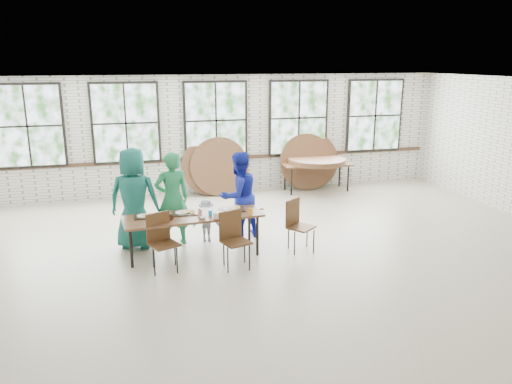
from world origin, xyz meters
TOP-DOWN VIEW (x-y plane):
  - room at (0.00, 4.44)m, footprint 12.00×12.00m
  - dining_table at (-1.16, 0.29)m, footprint 2.46×1.01m
  - chair_near_left at (-1.75, -0.18)m, footprint 0.55×0.54m
  - chair_near_right at (-0.59, -0.36)m, footprint 0.53×0.52m
  - chair_spare at (0.67, 0.06)m, footprint 0.58×0.58m
  - adult_teal at (-2.14, 0.94)m, footprint 1.04×0.83m
  - adult_green at (-1.45, 0.94)m, footprint 0.70×0.52m
  - toddler at (-0.83, 0.94)m, footprint 0.59×0.44m
  - adult_blue at (-0.20, 0.94)m, footprint 1.01×0.92m
  - storage_table at (2.56, 3.95)m, footprint 1.83×0.83m
  - tabletop_clutter at (-1.11, 0.26)m, footprint 2.01×0.63m
  - round_tops_stacked at (2.56, 3.95)m, footprint 1.50×1.50m
  - round_tops_leaning at (1.20, 4.25)m, footprint 4.23×0.50m

SIDE VIEW (x-z plane):
  - toddler at x=-0.83m, z-range 0.00..0.81m
  - chair_near_left at x=-1.75m, z-range 0.08..1.03m
  - chair_near_right at x=-0.59m, z-range 0.08..1.03m
  - chair_spare at x=0.67m, z-range 0.08..1.03m
  - storage_table at x=2.56m, z-range 0.32..1.06m
  - dining_table at x=-1.16m, z-range 0.32..1.06m
  - round_tops_leaning at x=1.20m, z-range 0.00..1.47m
  - tabletop_clutter at x=-1.11m, z-range 0.71..0.82m
  - round_tops_stacked at x=2.56m, z-range 0.74..0.87m
  - adult_blue at x=-0.20m, z-range 0.00..1.70m
  - adult_green at x=-1.45m, z-range 0.00..1.76m
  - adult_teal at x=-2.14m, z-range 0.00..1.87m
  - room at x=0.00m, z-range -4.17..7.83m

